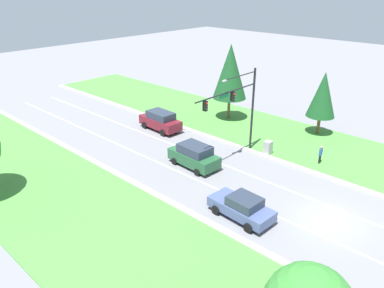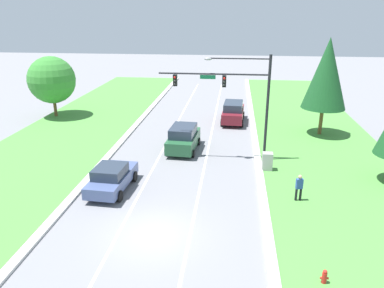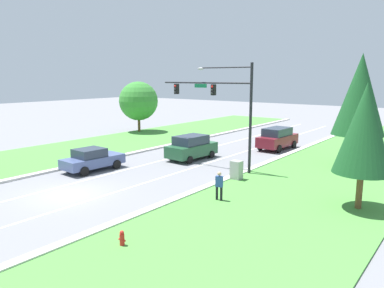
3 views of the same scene
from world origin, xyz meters
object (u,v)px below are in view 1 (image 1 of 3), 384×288
object	(u,v)px
forest_suv	(194,156)
burgundy_suv	(160,121)
traffic_signal_mast	(238,102)
utility_cabinet	(268,148)
conifer_far_right_tree	(323,95)
pedestrian	(320,154)
conifer_near_right_tree	(230,72)
slate_blue_sedan	(242,207)

from	to	relation	value
forest_suv	burgundy_suv	bearing A→B (deg)	68.78
forest_suv	traffic_signal_mast	bearing A→B (deg)	-16.88
traffic_signal_mast	forest_suv	xyz separation A→B (m)	(-3.99, 1.47, -4.17)
utility_cabinet	conifer_far_right_tree	bearing A→B (deg)	-7.56
forest_suv	pedestrian	xyz separation A→B (m)	(7.81, -7.71, -0.08)
conifer_near_right_tree	conifer_far_right_tree	world-z (taller)	conifer_near_right_tree
traffic_signal_mast	conifer_far_right_tree	bearing A→B (deg)	-16.05
conifer_near_right_tree	utility_cabinet	bearing A→B (deg)	-121.48
traffic_signal_mast	burgundy_suv	world-z (taller)	traffic_signal_mast
slate_blue_sedan	conifer_near_right_tree	bearing A→B (deg)	43.50
utility_cabinet	conifer_near_right_tree	bearing A→B (deg)	58.52
utility_cabinet	pedestrian	size ratio (longest dim) A/B	0.78
forest_suv	utility_cabinet	size ratio (longest dim) A/B	3.56
pedestrian	conifer_near_right_tree	xyz separation A→B (m)	(3.83, 12.99, 4.55)
traffic_signal_mast	burgundy_suv	distance (m)	10.69
conifer_near_right_tree	conifer_far_right_tree	size ratio (longest dim) A/B	1.30
traffic_signal_mast	utility_cabinet	bearing A→B (deg)	-39.02
traffic_signal_mast	pedestrian	size ratio (longest dim) A/B	4.66
traffic_signal_mast	forest_suv	bearing A→B (deg)	159.78
slate_blue_sedan	conifer_near_right_tree	world-z (taller)	conifer_near_right_tree
pedestrian	conifer_near_right_tree	bearing A→B (deg)	-117.69
traffic_signal_mast	utility_cabinet	world-z (taller)	traffic_signal_mast
burgundy_suv	utility_cabinet	xyz separation A→B (m)	(2.50, -11.77, -0.41)
burgundy_suv	forest_suv	bearing A→B (deg)	-111.66
traffic_signal_mast	utility_cabinet	size ratio (longest dim) A/B	5.97
burgundy_suv	conifer_far_right_tree	world-z (taller)	conifer_far_right_tree
burgundy_suv	pedestrian	world-z (taller)	burgundy_suv
forest_suv	pedestrian	world-z (taller)	forest_suv
slate_blue_sedan	utility_cabinet	bearing A→B (deg)	26.10
forest_suv	conifer_near_right_tree	world-z (taller)	conifer_near_right_tree
traffic_signal_mast	pedestrian	distance (m)	8.46
forest_suv	utility_cabinet	world-z (taller)	forest_suv
slate_blue_sedan	pedestrian	world-z (taller)	pedestrian
slate_blue_sedan	traffic_signal_mast	bearing A→B (deg)	42.28
slate_blue_sedan	forest_suv	bearing A→B (deg)	68.56
forest_suv	utility_cabinet	distance (m)	7.19
slate_blue_sedan	burgundy_suv	xyz separation A→B (m)	(7.28, 15.90, 0.23)
forest_suv	slate_blue_sedan	world-z (taller)	forest_suv
conifer_near_right_tree	pedestrian	bearing A→B (deg)	-106.41
slate_blue_sedan	utility_cabinet	world-z (taller)	slate_blue_sedan
burgundy_suv	conifer_far_right_tree	xyz separation A→B (m)	(10.41, -12.82, 3.16)
utility_cabinet	conifer_near_right_tree	distance (m)	11.24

